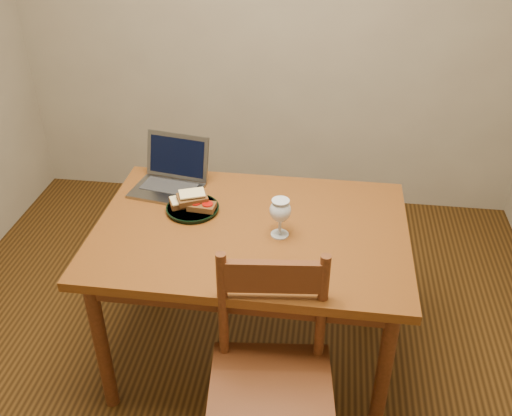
# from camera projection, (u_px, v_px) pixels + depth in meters

# --- Properties ---
(floor) EXTENTS (3.20, 3.20, 0.02)m
(floor) POSITION_uv_depth(u_px,v_px,m) (230.00, 368.00, 2.70)
(floor) COLOR black
(floor) RESTS_ON ground
(back_wall) EXTENTS (3.20, 0.02, 2.60)m
(back_wall) POSITION_uv_depth(u_px,v_px,m) (272.00, 3.00, 3.34)
(back_wall) COLOR gray
(back_wall) RESTS_ON floor
(table) EXTENTS (1.30, 0.90, 0.74)m
(table) POSITION_uv_depth(u_px,v_px,m) (251.00, 244.00, 2.42)
(table) COLOR #522B0D
(table) RESTS_ON floor
(chair) EXTENTS (0.48, 0.46, 0.47)m
(chair) POSITION_uv_depth(u_px,v_px,m) (271.00, 374.00, 2.02)
(chair) COLOR #3F210D
(chair) RESTS_ON floor
(plate) EXTENTS (0.23, 0.23, 0.02)m
(plate) POSITION_uv_depth(u_px,v_px,m) (193.00, 209.00, 2.48)
(plate) COLOR black
(plate) RESTS_ON table
(sandwich_cheese) EXTENTS (0.14, 0.12, 0.04)m
(sandwich_cheese) POSITION_uv_depth(u_px,v_px,m) (184.00, 201.00, 2.48)
(sandwich_cheese) COLOR #381E0C
(sandwich_cheese) RESTS_ON plate
(sandwich_tomato) EXTENTS (0.12, 0.08, 0.04)m
(sandwich_tomato) POSITION_uv_depth(u_px,v_px,m) (202.00, 205.00, 2.45)
(sandwich_tomato) COLOR #381E0C
(sandwich_tomato) RESTS_ON plate
(sandwich_top) EXTENTS (0.15, 0.12, 0.04)m
(sandwich_top) POSITION_uv_depth(u_px,v_px,m) (192.00, 197.00, 2.45)
(sandwich_top) COLOR #381E0C
(sandwich_top) RESTS_ON plate
(milk_glass) EXTENTS (0.09, 0.09, 0.17)m
(milk_glass) POSITION_uv_depth(u_px,v_px,m) (280.00, 218.00, 2.28)
(milk_glass) COLOR white
(milk_glass) RESTS_ON table
(laptop) EXTENTS (0.35, 0.33, 0.22)m
(laptop) POSITION_uv_depth(u_px,v_px,m) (172.00, 174.00, 2.64)
(laptop) COLOR slate
(laptop) RESTS_ON table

